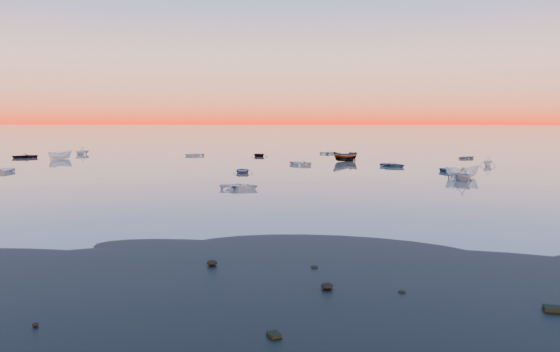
# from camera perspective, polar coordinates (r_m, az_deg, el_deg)

# --- Properties ---
(ground) EXTENTS (600.00, 600.00, 0.00)m
(ground) POSITION_cam_1_polar(r_m,az_deg,el_deg) (129.67, 2.58, 3.03)
(ground) COLOR #675D55
(ground) RESTS_ON ground
(mud_lobes) EXTENTS (140.00, 6.00, 0.07)m
(mud_lobes) POSITION_cam_1_polar(r_m,az_deg,el_deg) (29.55, -2.24, -8.37)
(mud_lobes) COLOR black
(mud_lobes) RESTS_ON ground
(moored_fleet) EXTENTS (124.00, 58.00, 1.20)m
(moored_fleet) POSITION_cam_1_polar(r_m,az_deg,el_deg) (82.81, 1.79, 1.15)
(moored_fleet) COLOR silver
(moored_fleet) RESTS_ON ground
(boat_near_center) EXTENTS (2.04, 4.22, 1.42)m
(boat_near_center) POSITION_cam_1_polar(r_m,az_deg,el_deg) (69.93, 18.50, -0.14)
(boat_near_center) COLOR silver
(boat_near_center) RESTS_ON ground
(boat_near_right) EXTENTS (3.84, 2.62, 1.23)m
(boat_near_right) POSITION_cam_1_polar(r_m,az_deg,el_deg) (66.08, 18.47, -0.51)
(boat_near_right) COLOR gray
(boat_near_right) RESTS_ON ground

